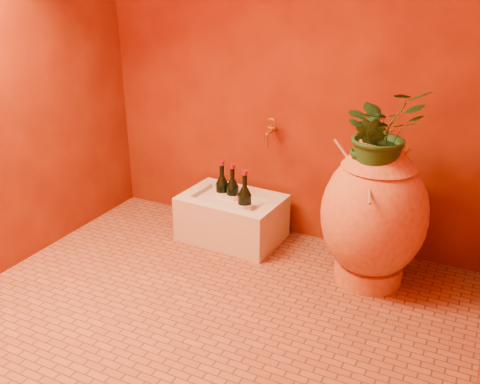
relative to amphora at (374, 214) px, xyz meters
The scene contains 10 objects.
floor 0.99m from the amphora, 134.25° to the right, with size 2.50×2.50×0.00m, color brown.
wall_back 1.11m from the amphora, 151.06° to the left, with size 2.50×0.02×2.50m, color #581305.
amphora is the anchor object (origin of this frame).
stone_basin 0.95m from the amphora, behind, with size 0.64×0.45×0.29m.
wine_bottle_a 0.93m from the amphora, behind, with size 0.08×0.08×0.33m.
wine_bottle_b 1.01m from the amphora, behind, with size 0.08×0.08×0.34m.
wine_bottle_c 0.78m from the amphora, behind, with size 0.09×0.09×0.35m.
wall_tap 0.83m from the amphora, 159.69° to the left, with size 0.07×0.15×0.16m.
plant_main 0.46m from the amphora, 95.24° to the right, with size 0.40×0.35×0.45m, color #184319.
plant_side 0.39m from the amphora, 130.88° to the right, with size 0.18×0.14×0.33m, color #184319.
Camera 1 is at (1.15, -1.97, 1.61)m, focal length 40.00 mm.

